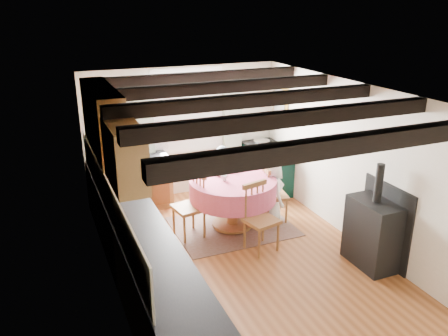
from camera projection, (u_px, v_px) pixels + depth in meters
name	position (u px, v px, depth m)	size (l,w,h in m)	color
floor	(246.00, 262.00, 6.46)	(3.60, 5.50, 0.00)	#95562D
ceiling	(249.00, 93.00, 5.64)	(3.60, 5.50, 0.00)	white
wall_back	(183.00, 132.00, 8.43)	(3.60, 0.00, 2.40)	silver
wall_front	(395.00, 302.00, 3.66)	(3.60, 0.00, 2.40)	silver
wall_left	(110.00, 206.00, 5.39)	(0.00, 5.50, 2.40)	silver
wall_right	(358.00, 166.00, 6.70)	(0.00, 5.50, 2.40)	silver
beam_a	(350.00, 144.00, 3.93)	(3.60, 0.16, 0.16)	black
beam_b	(290.00, 118.00, 4.80)	(3.60, 0.16, 0.16)	black
beam_c	(249.00, 101.00, 5.67)	(3.60, 0.16, 0.16)	black
beam_d	(219.00, 87.00, 6.53)	(3.60, 0.16, 0.16)	black
beam_e	(195.00, 77.00, 7.40)	(3.60, 0.16, 0.16)	black
splash_left	(107.00, 196.00, 5.66)	(0.02, 4.50, 0.55)	beige
splash_back	(129.00, 138.00, 8.05)	(1.40, 0.02, 0.55)	beige
base_cabinet_left	(139.00, 257.00, 5.76)	(0.60, 5.30, 0.88)	brown
base_cabinet_back	(133.00, 184.00, 8.05)	(1.30, 0.60, 0.88)	brown
worktop_left	(138.00, 224.00, 5.61)	(0.64, 5.30, 0.04)	black
worktop_back	(131.00, 160.00, 7.87)	(1.30, 0.64, 0.04)	black
wall_cabinet_glass	(103.00, 120.00, 6.24)	(0.34, 1.80, 0.90)	brown
wall_cabinet_solid	(125.00, 155.00, 4.95)	(0.34, 0.90, 0.70)	brown
window_frame	(188.00, 111.00, 8.32)	(1.34, 0.03, 1.54)	white
window_pane	(188.00, 110.00, 8.32)	(1.20, 0.01, 1.40)	white
curtain_left	(145.00, 143.00, 8.10)	(0.35, 0.10, 2.10)	gray
curtain_right	(232.00, 133.00, 8.72)	(0.35, 0.10, 2.10)	gray
curtain_rod	(189.00, 78.00, 8.04)	(0.03, 0.03, 2.00)	black
wall_picture	(280.00, 102.00, 8.51)	(0.04, 0.50, 0.60)	gold
wall_plate	(236.00, 101.00, 8.61)	(0.30, 0.30, 0.02)	silver
rug	(233.00, 226.00, 7.47)	(1.87, 1.46, 0.01)	#50352B
dining_table	(233.00, 203.00, 7.33)	(1.38, 1.38, 0.83)	#C55982
chair_near	(262.00, 218.00, 6.62)	(0.44, 0.46, 1.03)	brown
chair_left	(188.00, 205.00, 7.00)	(0.45, 0.47, 1.05)	brown
chair_right	(275.00, 193.00, 7.56)	(0.41, 0.43, 0.96)	brown
aga_range	(267.00, 168.00, 8.74)	(0.65, 1.01, 0.93)	black
cast_iron_stove	(375.00, 216.00, 6.17)	(0.45, 0.74, 1.49)	black
child_far	(221.00, 178.00, 7.92)	(0.43, 0.28, 1.18)	#434F59
child_right	(272.00, 191.00, 7.48)	(0.54, 0.35, 1.10)	white
bowl_a	(220.00, 174.00, 7.36)	(0.20, 0.20, 0.05)	silver
bowl_b	(231.00, 169.00, 7.54)	(0.21, 0.21, 0.07)	silver
cup	(224.00, 178.00, 7.13)	(0.10, 0.10, 0.09)	silver
canister_tall	(115.00, 152.00, 7.81)	(0.14, 0.14, 0.25)	#262628
canister_wide	(134.00, 153.00, 7.90)	(0.16, 0.16, 0.18)	#262628
canister_slim	(139.00, 150.00, 7.90)	(0.09, 0.09, 0.26)	#262628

